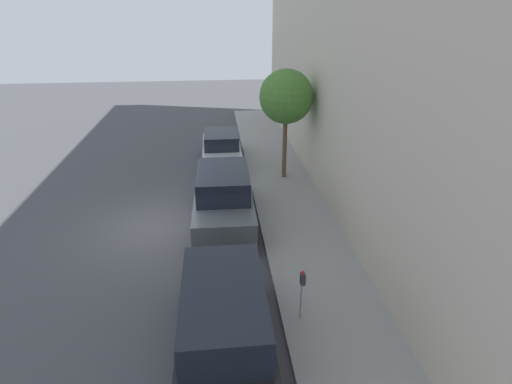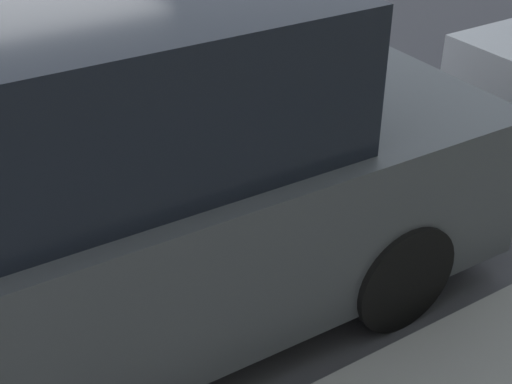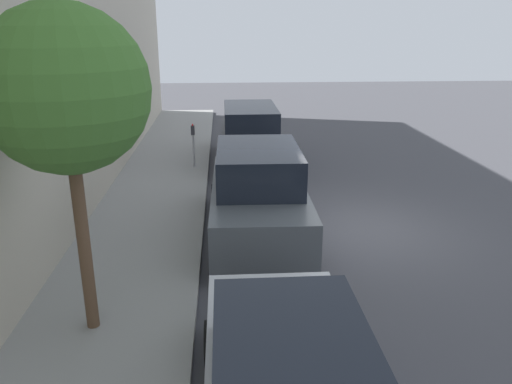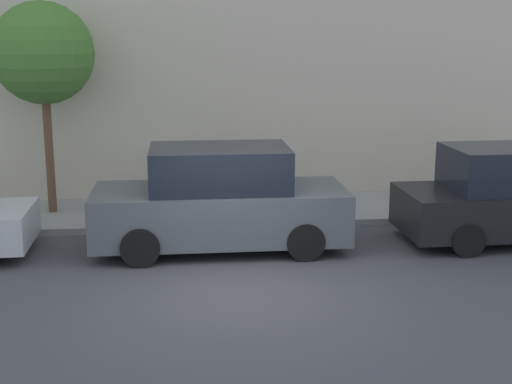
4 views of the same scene
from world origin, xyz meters
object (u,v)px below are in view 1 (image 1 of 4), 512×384
(parked_minivan_nearest, at_px, (224,325))
(parking_meter_near, at_px, (302,290))
(parked_suv_second, at_px, (224,199))
(parked_sedan_third, at_px, (222,150))
(street_tree, at_px, (286,97))

(parked_minivan_nearest, relative_size, parking_meter_near, 3.62)
(parking_meter_near, bearing_deg, parked_suv_second, 107.83)
(parked_sedan_third, distance_m, parking_meter_near, 11.08)
(parked_minivan_nearest, distance_m, street_tree, 10.38)
(parked_minivan_nearest, bearing_deg, parking_meter_near, 25.31)
(parked_minivan_nearest, bearing_deg, parked_sedan_third, 88.80)
(street_tree, bearing_deg, parked_minivan_nearest, -106.79)
(parked_minivan_nearest, height_order, street_tree, street_tree)
(parked_suv_second, distance_m, street_tree, 5.24)
(parked_suv_second, relative_size, street_tree, 1.05)
(parked_minivan_nearest, xyz_separation_m, parked_suv_second, (0.17, 6.03, 0.01))
(street_tree, bearing_deg, parked_sedan_third, 139.87)
(parked_sedan_third, height_order, street_tree, street_tree)
(parked_minivan_nearest, relative_size, parked_sedan_third, 1.09)
(parked_minivan_nearest, height_order, parking_meter_near, parked_minivan_nearest)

